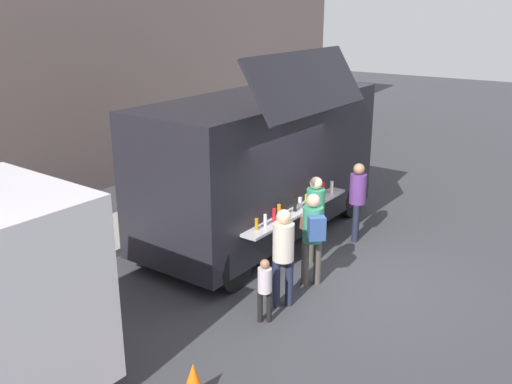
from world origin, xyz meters
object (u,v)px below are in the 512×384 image
(traffic_cone_orange, at_px, (194,382))
(customer_extra_browsing, at_px, (357,195))
(child_near_queue, at_px, (265,285))
(customer_front_ordering, at_px, (315,212))
(customer_mid_with_backpack, at_px, (313,231))
(customer_rear_waiting, at_px, (283,250))
(food_truck_main, at_px, (262,163))
(trash_bin, at_px, (271,159))

(traffic_cone_orange, bearing_deg, customer_extra_browsing, 4.34)
(traffic_cone_orange, bearing_deg, child_near_queue, 7.69)
(customer_front_ordering, height_order, customer_extra_browsing, customer_front_ordering)
(traffic_cone_orange, relative_size, customer_extra_browsing, 0.33)
(traffic_cone_orange, relative_size, customer_mid_with_backpack, 0.32)
(customer_rear_waiting, bearing_deg, traffic_cone_orange, 138.84)
(food_truck_main, distance_m, customer_front_ordering, 1.68)
(traffic_cone_orange, height_order, customer_extra_browsing, customer_extra_browsing)
(customer_rear_waiting, height_order, customer_extra_browsing, customer_rear_waiting)
(trash_bin, height_order, customer_mid_with_backpack, customer_mid_with_backpack)
(food_truck_main, height_order, customer_front_ordering, food_truck_main)
(traffic_cone_orange, height_order, child_near_queue, child_near_queue)
(customer_rear_waiting, bearing_deg, customer_front_ordering, -35.43)
(child_near_queue, bearing_deg, customer_mid_with_backpack, -35.31)
(food_truck_main, bearing_deg, customer_rear_waiting, -138.29)
(customer_front_ordering, bearing_deg, food_truck_main, -8.38)
(traffic_cone_orange, xyz_separation_m, customer_extra_browsing, (5.89, 0.45, 0.72))
(food_truck_main, distance_m, customer_extra_browsing, 2.08)
(trash_bin, relative_size, child_near_queue, 0.86)
(customer_front_ordering, relative_size, customer_rear_waiting, 1.00)
(traffic_cone_orange, bearing_deg, customer_rear_waiting, 6.47)
(customer_front_ordering, xyz_separation_m, customer_rear_waiting, (-1.81, -0.39, 0.00))
(trash_bin, bearing_deg, child_near_queue, -148.55)
(customer_mid_with_backpack, bearing_deg, trash_bin, -4.60)
(customer_rear_waiting, height_order, child_near_queue, customer_rear_waiting)
(customer_mid_with_backpack, xyz_separation_m, customer_rear_waiting, (-0.90, 0.06, -0.03))
(food_truck_main, relative_size, child_near_queue, 5.54)
(trash_bin, relative_size, customer_front_ordering, 0.54)
(food_truck_main, relative_size, customer_mid_with_backpack, 3.50)
(customer_rear_waiting, distance_m, child_near_queue, 0.69)
(food_truck_main, bearing_deg, traffic_cone_orange, -154.00)
(food_truck_main, xyz_separation_m, customer_extra_browsing, (0.95, -1.73, -0.64))
(traffic_cone_orange, distance_m, customer_front_ordering, 4.59)
(food_truck_main, height_order, child_near_queue, food_truck_main)
(traffic_cone_orange, bearing_deg, food_truck_main, 23.81)
(customer_front_ordering, height_order, customer_mid_with_backpack, customer_front_ordering)
(customer_extra_browsing, xyz_separation_m, child_near_queue, (-3.81, -0.17, -0.36))
(food_truck_main, height_order, customer_rear_waiting, food_truck_main)
(traffic_cone_orange, height_order, customer_rear_waiting, customer_rear_waiting)
(customer_front_ordering, distance_m, customer_rear_waiting, 1.85)
(child_near_queue, bearing_deg, food_truck_main, -0.32)
(traffic_cone_orange, height_order, trash_bin, trash_bin)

